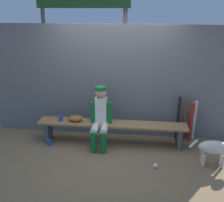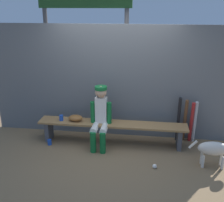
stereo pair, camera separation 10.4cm
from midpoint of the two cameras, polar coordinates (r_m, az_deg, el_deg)
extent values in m
plane|color=brown|center=(5.52, 0.54, -8.82)|extent=(30.00, 30.00, 0.00)
cube|color=#595E63|center=(5.51, 1.18, 3.88)|extent=(5.16, 0.03, 2.28)
cube|color=olive|center=(5.34, 0.56, -4.77)|extent=(2.89, 0.36, 0.04)
cube|color=#4C4C51|center=(5.73, -12.48, -5.97)|extent=(0.08, 0.29, 0.41)
cube|color=#4C4C51|center=(5.44, 14.33, -7.55)|extent=(0.08, 0.29, 0.41)
cube|color=silver|center=(5.26, -1.71, -1.89)|extent=(0.22, 0.13, 0.51)
sphere|color=tan|center=(5.14, -1.75, 1.91)|extent=(0.22, 0.22, 0.22)
cylinder|color=#14662D|center=(5.12, -1.76, 2.73)|extent=(0.23, 0.23, 0.06)
cylinder|color=silver|center=(5.22, -3.01, -5.62)|extent=(0.13, 0.38, 0.13)
cylinder|color=#14662D|center=(5.14, -3.37, -8.56)|extent=(0.11, 0.11, 0.41)
cylinder|color=#14662D|center=(5.29, -3.45, -2.39)|extent=(0.09, 0.09, 0.43)
cylinder|color=silver|center=(5.19, -1.05, -5.74)|extent=(0.13, 0.38, 0.13)
cylinder|color=#14662D|center=(5.11, -1.37, -8.70)|extent=(0.11, 0.11, 0.41)
cylinder|color=#14662D|center=(5.24, -0.01, -2.57)|extent=(0.09, 0.09, 0.43)
ellipsoid|color=brown|center=(5.44, -7.05, -3.53)|extent=(0.28, 0.20, 0.12)
cylinder|color=black|center=(5.59, 14.18, -3.77)|extent=(0.07, 0.15, 0.94)
cylinder|color=brown|center=(5.62, 15.44, -3.92)|extent=(0.07, 0.23, 0.91)
cylinder|color=#B22323|center=(5.63, 16.70, -4.28)|extent=(0.07, 0.19, 0.86)
cylinder|color=#B7B7BC|center=(5.65, 17.34, -4.19)|extent=(0.07, 0.17, 0.87)
sphere|color=white|center=(4.81, 9.50, -13.26)|extent=(0.07, 0.07, 0.07)
cylinder|color=#1E47AD|center=(5.58, -12.34, -8.36)|extent=(0.08, 0.08, 0.11)
cylinder|color=#1E47AD|center=(5.50, -9.98, -3.47)|extent=(0.08, 0.08, 0.11)
cylinder|color=#3F3F42|center=(6.86, -12.62, 7.66)|extent=(0.10, 0.10, 2.54)
cylinder|color=#3F3F42|center=(6.45, 3.38, 7.37)|extent=(0.10, 0.10, 2.54)
ellipsoid|color=beige|center=(4.97, 20.97, -9.22)|extent=(0.52, 0.20, 0.24)
cylinder|color=beige|center=(4.87, 17.11, -8.64)|extent=(0.15, 0.04, 0.16)
cylinder|color=beige|center=(5.17, 22.28, -11.16)|extent=(0.05, 0.05, 0.22)
cylinder|color=beige|center=(5.07, 22.59, -11.84)|extent=(0.05, 0.05, 0.22)
cylinder|color=beige|center=(5.09, 18.73, -11.16)|extent=(0.05, 0.05, 0.22)
cylinder|color=beige|center=(4.99, 18.97, -11.85)|extent=(0.05, 0.05, 0.22)
camera|label=1|loc=(0.05, -89.43, 0.20)|focal=43.91mm
camera|label=2|loc=(0.05, 90.57, -0.20)|focal=43.91mm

